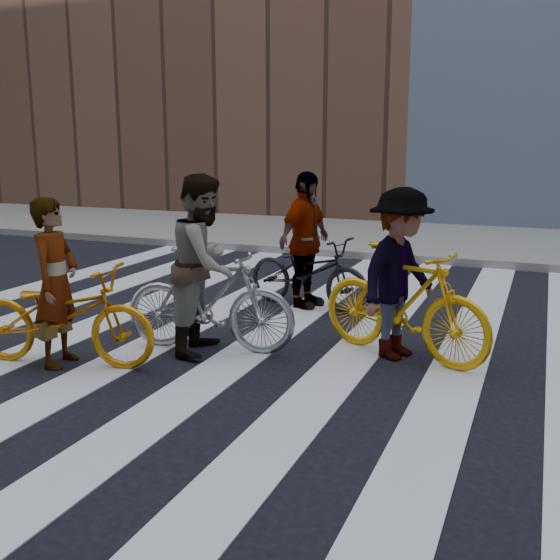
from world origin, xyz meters
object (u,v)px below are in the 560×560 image
Objects in this scene: bike_yellow_left at (62,316)px; bike_dark_rear at (308,272)px; rider_mid at (204,264)px; rider_right at (400,274)px; rider_left at (56,283)px; rider_rear at (305,240)px; bike_silver_mid at (209,300)px; bike_yellow_right at (403,302)px.

bike_dark_rear is (1.52, 3.15, -0.02)m from bike_yellow_left.
rider_mid reaches higher than rider_right.
rider_rear reaches higher than rider_left.
bike_silver_mid is 2.05m from rider_right.
rider_mid is 1.03× the size of rider_rear.
bike_silver_mid is 2.21m from bike_dark_rear.
bike_silver_mid is 1.11× the size of rider_left.
bike_yellow_right is 0.30m from rider_right.
bike_dark_rear is (-1.64, 1.62, -0.11)m from bike_yellow_right.
rider_rear is (1.47, 3.15, 0.41)m from bike_yellow_left.
rider_right is (3.11, 1.53, 0.38)m from bike_yellow_left.
bike_dark_rear is 0.44m from rider_rear.
rider_left reaches higher than bike_yellow_left.
rider_left is (-1.57, -3.15, 0.36)m from bike_dark_rear.
rider_right is (1.59, -1.62, 0.40)m from bike_dark_rear.
bike_dark_rear is 0.98× the size of rider_mid.
bike_yellow_left is 1.05× the size of bike_dark_rear.
bike_yellow_right is (1.99, 0.56, 0.03)m from bike_silver_mid.
rider_right is at bearing -82.84° from rider_mid.
bike_silver_mid is at bearing 126.85° from rider_right.
bike_silver_mid is 0.95× the size of bike_yellow_right.
bike_yellow_left is at bearing 167.38° from bike_dark_rear.
rider_rear is at bearing -16.43° from bike_silver_mid.
rider_left is at bearing 136.54° from rider_right.
bike_yellow_right is at bearing -69.32° from rider_right.
rider_right is at bearing -121.53° from rider_rear.
bike_yellow_left is 1.07× the size of rider_rear.
rider_right reaches higher than bike_yellow_right.
rider_rear is (-1.64, 1.62, 0.03)m from rider_right.
bike_silver_mid is 1.58m from rider_left.
bike_yellow_left is at bearing 136.54° from bike_yellow_right.
bike_silver_mid is 0.99× the size of rider_mid.
rider_mid is 2.21m from rider_rear.
bike_yellow_left is at bearing 122.26° from rider_mid.
bike_yellow_right is at bearing -83.21° from rider_mid.
rider_mid reaches higher than rider_left.
bike_silver_mid is 1.06× the size of rider_right.
rider_mid reaches higher than bike_yellow_left.
rider_right reaches higher than bike_yellow_left.
bike_yellow_left is 0.34m from rider_left.
rider_mid is at bearing 81.38° from bike_silver_mid.
bike_yellow_left is at bearing 168.12° from rider_rear.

